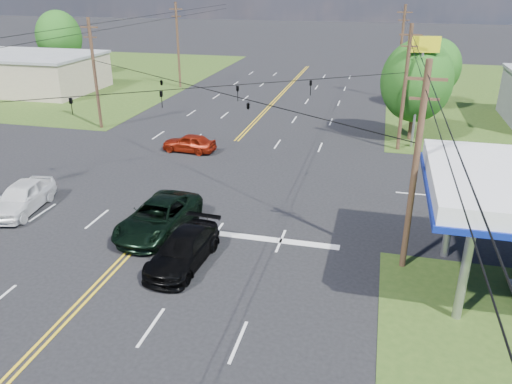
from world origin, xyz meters
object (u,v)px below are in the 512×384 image
(suv_black, at_px, (183,250))
(tree_right_b, at_px, (436,67))
(retail_nw, at_px, (28,74))
(pole_nw, at_px, (95,73))
(pole_ne, at_px, (405,87))
(pole_left_far, at_px, (178,44))
(tree_right_a, at_px, (417,81))
(pole_se, at_px, (415,168))
(pickup_dkgreen, at_px, (158,217))
(tree_far_l, at_px, (59,37))
(pickup_white, at_px, (22,197))
(pole_right_far, at_px, (401,51))

(suv_black, bearing_deg, tree_right_b, 72.87)
(retail_nw, distance_m, pole_nw, 21.60)
(pole_ne, height_order, suv_black, pole_ne)
(pole_left_far, distance_m, tree_right_a, 31.39)
(pole_se, distance_m, pickup_dkgreen, 13.16)
(retail_nw, bearing_deg, tree_right_b, 2.46)
(pole_left_far, relative_size, pickup_dkgreen, 1.65)
(pole_se, distance_m, tree_right_b, 33.19)
(tree_right_a, bearing_deg, pickup_dkgreen, -123.37)
(tree_far_l, height_order, pickup_white, tree_far_l)
(pole_se, relative_size, pole_nw, 1.00)
(pole_left_far, relative_size, pickup_white, 1.99)
(pole_left_far, bearing_deg, pole_nw, -90.00)
(tree_far_l, xyz_separation_m, pickup_white, (23.80, -40.00, -4.34))
(tree_right_b, xyz_separation_m, suv_black, (-13.50, -35.28, -3.46))
(tree_right_a, bearing_deg, pole_left_far, 149.35)
(pickup_dkgreen, height_order, suv_black, pickup_dkgreen)
(pickup_white, bearing_deg, tree_right_b, 44.59)
(pole_left_far, bearing_deg, pickup_dkgreen, -69.70)
(pole_left_far, height_order, pickup_dkgreen, pole_left_far)
(pole_left_far, bearing_deg, retail_nw, -160.56)
(tree_right_b, distance_m, pickup_dkgreen, 36.38)
(pole_se, xyz_separation_m, suv_black, (-10.00, -2.28, -4.16))
(pole_nw, relative_size, pole_right_far, 0.95)
(tree_right_a, bearing_deg, suv_black, -115.29)
(pole_nw, xyz_separation_m, tree_far_l, (-19.00, 23.00, 0.28))
(retail_nw, relative_size, pole_right_far, 1.60)
(tree_far_l, bearing_deg, retail_nw, -78.69)
(tree_right_a, height_order, tree_far_l, tree_far_l)
(pole_right_far, height_order, pickup_dkgreen, pole_right_far)
(pickup_dkgreen, bearing_deg, pole_se, 1.53)
(tree_far_l, height_order, pickup_dkgreen, tree_far_l)
(pole_left_far, xyz_separation_m, pickup_dkgreen, (13.50, -36.50, -4.32))
(pole_nw, distance_m, pole_left_far, 19.00)
(pole_nw, distance_m, pole_ne, 26.00)
(pole_ne, relative_size, pickup_white, 1.89)
(pickup_dkgreen, bearing_deg, tree_far_l, 132.57)
(pole_ne, height_order, tree_far_l, pole_ne)
(pole_ne, relative_size, tree_right_b, 1.34)
(pole_ne, xyz_separation_m, tree_right_b, (3.50, 15.00, -0.70))
(tree_right_a, bearing_deg, pole_nw, -173.66)
(pole_nw, relative_size, pickup_dkgreen, 1.56)
(retail_nw, xyz_separation_m, pole_ne, (43.00, -13.00, 2.92))
(retail_nw, height_order, pickup_white, retail_nw)
(tree_right_b, bearing_deg, pole_right_far, 131.19)
(suv_black, bearing_deg, tree_right_a, 68.52)
(pickup_white, bearing_deg, pole_right_far, 51.76)
(pole_se, height_order, pole_nw, same)
(pole_left_far, relative_size, tree_right_b, 1.41)
(retail_nw, distance_m, pole_left_far, 18.30)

